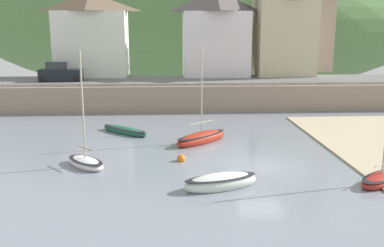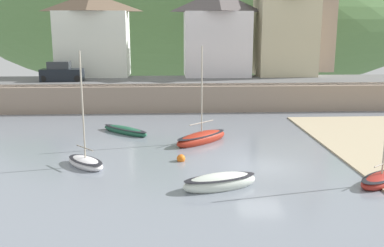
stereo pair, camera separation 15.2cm
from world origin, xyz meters
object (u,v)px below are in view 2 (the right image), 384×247
Objects in this scene: waterfront_building_left at (93,34)px; parked_car_near_slipway at (62,73)px; waterfront_building_centre at (217,33)px; dinghy_open_wooden at (381,179)px; sailboat_far_left at (202,138)px; sailboat_tall_mast at (125,130)px; motorboat_with_cabin at (220,182)px; church_with_spire at (323,1)px; mooring_buoy at (181,159)px; waterfront_building_right at (285,27)px; fishing_boat_green at (86,162)px.

parked_car_near_slipway is (-2.46, -4.50, -3.69)m from waterfront_building_left.
waterfront_building_centre is 29.55m from dinghy_open_wooden.
sailboat_tall_mast is (-5.43, 2.96, -0.12)m from sailboat_far_left.
motorboat_with_cabin is (5.69, -11.52, 0.09)m from sailboat_tall_mast.
parked_car_near_slipway is at bearing -163.56° from church_with_spire.
sailboat_far_left is 13.34× the size of mooring_buoy.
dinghy_open_wooden is (18.69, -28.28, -6.64)m from waterfront_building_left.
mooring_buoy is (-12.10, -23.96, -7.49)m from waterfront_building_right.
mooring_buoy is at bearing -100.77° from waterfront_building_centre.
waterfront_building_left is 1.35× the size of fishing_boat_green.
sailboat_far_left is at bearing -118.08° from waterfront_building_right.
parked_car_near_slipway is at bearing 87.31° from sailboat_far_left.
waterfront_building_centre is at bearing 38.75° from sailboat_far_left.
church_with_spire is 31.70m from sailboat_tall_mast.
waterfront_building_left is 17.66× the size of mooring_buoy.
dinghy_open_wooden is 1.42× the size of sailboat_tall_mast.
church_with_spire is 38.10m from fishing_boat_green.
waterfront_building_left is 0.55× the size of church_with_spire.
motorboat_with_cabin is 27.43m from parked_car_near_slipway.
mooring_buoy is (11.31, -19.46, -3.05)m from parked_car_near_slipway.
mooring_buoy is (8.85, -23.96, -6.75)m from waterfront_building_left.
waterfront_building_right reaches higher than sailboat_tall_mast.
sailboat_tall_mast is at bearing 98.46° from motorboat_with_cabin.
waterfront_building_left reaches higher than sailboat_far_left.
waterfront_building_centre is 18.23× the size of mooring_buoy.
waterfront_building_centre is 27.44m from fishing_boat_green.
waterfront_building_centre is 1.62× the size of dinghy_open_wooden.
waterfront_building_right is at bearing 88.72° from sailboat_tall_mast.
waterfront_building_right is at bearing 103.09° from fishing_boat_green.
waterfront_building_centre reaches higher than parked_car_near_slipway.
sailboat_tall_mast is (1.43, 7.75, -0.06)m from fishing_boat_green.
fishing_boat_green reaches higher than parked_car_near_slipway.
church_with_spire reaches higher than dinghy_open_wooden.
church_with_spire is 2.85× the size of dinghy_open_wooden.
waterfront_building_centre reaches higher than fishing_boat_green.
sailboat_far_left is at bearing 13.60° from sailboat_tall_mast.
waterfront_building_centre reaches higher than sailboat_far_left.
sailboat_tall_mast is 0.99× the size of motorboat_with_cabin.
mooring_buoy is at bearing -122.04° from church_with_spire.
dinghy_open_wooden is at bearing -50.25° from parked_car_near_slipway.
mooring_buoy is at bearing 119.35° from dinghy_open_wooden.
waterfront_building_right is at bearing -143.47° from church_with_spire.
waterfront_building_centre reaches higher than dinghy_open_wooden.
sailboat_far_left reaches higher than sailboat_tall_mast.
motorboat_with_cabin is at bearing -130.71° from sailboat_far_left.
fishing_boat_green is at bearing -125.29° from waterfront_building_right.
motorboat_with_cabin is at bearing -95.61° from waterfront_building_centre.
waterfront_building_right is 27.87m from mooring_buoy.
mooring_buoy is at bearing 93.72° from motorboat_with_cabin.
motorboat_with_cabin is at bearing -68.44° from mooring_buoy.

